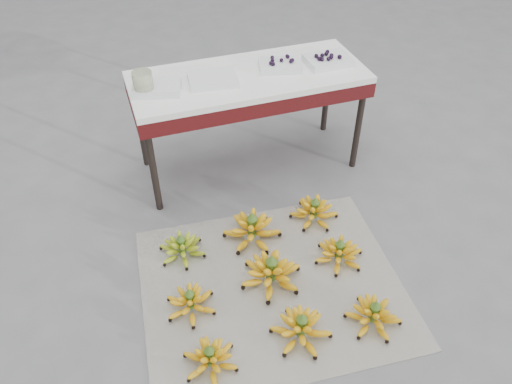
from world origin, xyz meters
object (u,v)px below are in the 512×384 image
object	(u,v)px
bunch_back_left	(182,248)
tray_far_left	(157,88)
bunch_mid_center	(271,272)
bunch_mid_right	(339,253)
newspaper_mat	(272,286)
tray_right	(280,65)
bunch_front_left	(210,359)
bunch_back_right	(314,211)
vendor_table	(249,86)
bunch_mid_left	(191,302)
bunch_back_center	(252,229)
glass_jar	(143,84)
tray_left	(213,79)
bunch_front_right	(373,315)
tray_far_right	(328,60)
bunch_front_center	(301,329)

from	to	relation	value
bunch_back_left	tray_far_left	distance (m)	0.85
bunch_mid_center	bunch_back_left	size ratio (longest dim) A/B	1.15
bunch_mid_center	bunch_mid_right	bearing A→B (deg)	16.63
newspaper_mat	tray_right	size ratio (longest dim) A/B	4.72
bunch_front_left	bunch_back_right	size ratio (longest dim) A/B	0.86
vendor_table	tray_far_left	world-z (taller)	tray_far_left
bunch_mid_left	bunch_back_left	world-z (taller)	bunch_back_left
newspaper_mat	tray_far_left	distance (m)	1.19
bunch_back_center	glass_jar	xyz separation A→B (m)	(-0.39, 0.58, 0.63)
bunch_mid_right	tray_right	world-z (taller)	tray_right
bunch_back_left	glass_jar	distance (m)	0.87
bunch_mid_right	glass_jar	world-z (taller)	glass_jar
bunch_front_left	tray_left	size ratio (longest dim) A/B	1.07
newspaper_mat	bunch_back_center	xyz separation A→B (m)	(0.01, 0.34, 0.07)
bunch_back_right	vendor_table	size ratio (longest dim) A/B	0.26
bunch_front_right	tray_left	world-z (taller)	tray_left
bunch_mid_left	tray_left	bearing A→B (deg)	71.67
bunch_mid_center	bunch_back_left	bearing A→B (deg)	154.39
bunch_mid_center	tray_far_left	distance (m)	1.13
bunch_front_left	tray_right	world-z (taller)	tray_right
bunch_back_left	tray_far_right	world-z (taller)	tray_far_right
bunch_mid_right	bunch_back_right	bearing A→B (deg)	92.92
bunch_front_center	bunch_mid_center	xyz separation A→B (m)	(-0.02, 0.34, 0.01)
bunch_front_left	bunch_back_right	bearing A→B (deg)	24.48
newspaper_mat	tray_left	xyz separation A→B (m)	(-0.01, 0.94, 0.65)
bunch_mid_left	bunch_back_left	xyz separation A→B (m)	(0.04, 0.35, 0.00)
newspaper_mat	bunch_mid_right	bearing A→B (deg)	6.85
bunch_front_right	bunch_back_left	size ratio (longest dim) A/B	0.89
bunch_mid_right	vendor_table	size ratio (longest dim) A/B	0.20
newspaper_mat	bunch_back_left	size ratio (longest dim) A/B	3.92
bunch_mid_left	bunch_back_right	world-z (taller)	bunch_back_right
bunch_mid_left	bunch_front_left	bearing A→B (deg)	-83.51
bunch_front_left	tray_left	world-z (taller)	tray_left
bunch_mid_center	bunch_back_left	xyz separation A→B (m)	(-0.37, 0.31, -0.01)
tray_left	bunch_back_center	bearing A→B (deg)	-87.99
bunch_front_right	tray_far_right	size ratio (longest dim) A/B	1.11
bunch_front_right	bunch_back_right	world-z (taller)	bunch_back_right
newspaper_mat	bunch_front_left	bearing A→B (deg)	-141.38
bunch_mid_right	tray_right	size ratio (longest dim) A/B	1.00
newspaper_mat	glass_jar	size ratio (longest dim) A/B	9.66
bunch_front_left	bunch_back_center	size ratio (longest dim) A/B	0.76
bunch_front_right	bunch_mid_left	bearing A→B (deg)	148.36
bunch_front_center	tray_far_right	distance (m)	1.52
newspaper_mat	bunch_mid_right	size ratio (longest dim) A/B	4.73
bunch_mid_right	bunch_back_left	size ratio (longest dim) A/B	0.83
bunch_front_left	bunch_mid_right	xyz separation A→B (m)	(0.77, 0.36, 0.00)
tray_far_left	glass_jar	size ratio (longest dim) A/B	2.22
bunch_mid_center	tray_left	bearing A→B (deg)	105.17
bunch_front_right	vendor_table	distance (m)	1.41
bunch_back_left	bunch_mid_center	bearing A→B (deg)	-63.87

